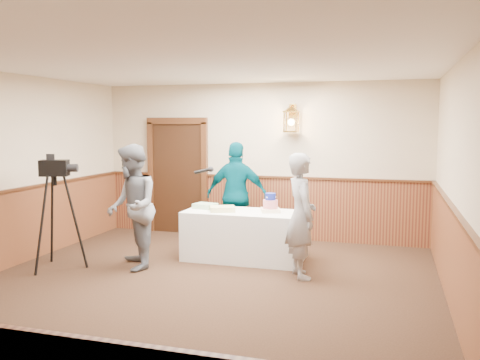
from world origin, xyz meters
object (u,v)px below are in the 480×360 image
object	(u,v)px
display_table	(244,235)
interviewer	(132,207)
tiered_cake	(270,205)
sheet_cake_green	(205,206)
assistant_p	(237,195)
sheet_cake_yellow	(222,209)
baker	(301,216)
tv_camera_rig	(56,220)

from	to	relation	value
display_table	interviewer	size ratio (longest dim) A/B	1.01
tiered_cake	sheet_cake_green	xyz separation A→B (m)	(-1.06, 0.03, -0.07)
display_table	tiered_cake	xyz separation A→B (m)	(0.40, 0.06, 0.49)
tiered_cake	assistant_p	size ratio (longest dim) A/B	0.20
interviewer	assistant_p	bearing A→B (deg)	113.53
sheet_cake_yellow	interviewer	bearing A→B (deg)	-142.89
sheet_cake_green	baker	xyz separation A→B (m)	(1.65, -0.72, 0.06)
tiered_cake	assistant_p	world-z (taller)	assistant_p
tv_camera_rig	sheet_cake_yellow	bearing A→B (deg)	7.94
tiered_cake	baker	xyz separation A→B (m)	(0.58, -0.69, -0.02)
baker	assistant_p	xyz separation A→B (m)	(-1.31, 1.36, 0.04)
display_table	sheet_cake_yellow	xyz separation A→B (m)	(-0.31, -0.10, 0.41)
display_table	assistant_p	distance (m)	0.95
display_table	tv_camera_rig	world-z (taller)	tv_camera_rig
assistant_p	sheet_cake_yellow	bearing A→B (deg)	90.12
interviewer	assistant_p	xyz separation A→B (m)	(1.06, 1.64, -0.01)
display_table	baker	bearing A→B (deg)	-32.68
display_table	tiered_cake	size ratio (longest dim) A/B	5.15
display_table	assistant_p	world-z (taller)	assistant_p
display_table	sheet_cake_green	size ratio (longest dim) A/B	5.48
sheet_cake_green	tiered_cake	bearing A→B (deg)	-1.72
tiered_cake	assistant_p	bearing A→B (deg)	137.66
tiered_cake	sheet_cake_yellow	bearing A→B (deg)	-167.71
tv_camera_rig	assistant_p	bearing A→B (deg)	22.81
tiered_cake	display_table	bearing A→B (deg)	-171.53
sheet_cake_green	tv_camera_rig	bearing A→B (deg)	-143.67
sheet_cake_yellow	sheet_cake_green	bearing A→B (deg)	151.97
display_table	interviewer	world-z (taller)	interviewer
sheet_cake_green	baker	world-z (taller)	baker
display_table	interviewer	distance (m)	1.74
tiered_cake	tv_camera_rig	size ratio (longest dim) A/B	0.22
interviewer	baker	distance (m)	2.39
sheet_cake_green	assistant_p	bearing A→B (deg)	62.43
baker	tv_camera_rig	distance (m)	3.48
baker	assistant_p	world-z (taller)	assistant_p
tv_camera_rig	interviewer	bearing A→B (deg)	-3.75
display_table	interviewer	bearing A→B (deg)	-146.70
sheet_cake_yellow	interviewer	size ratio (longest dim) A/B	0.21
interviewer	baker	bearing A→B (deg)	63.24
assistant_p	interviewer	bearing A→B (deg)	55.79
interviewer	display_table	bearing A→B (deg)	89.78
interviewer	tiered_cake	bearing A→B (deg)	84.99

